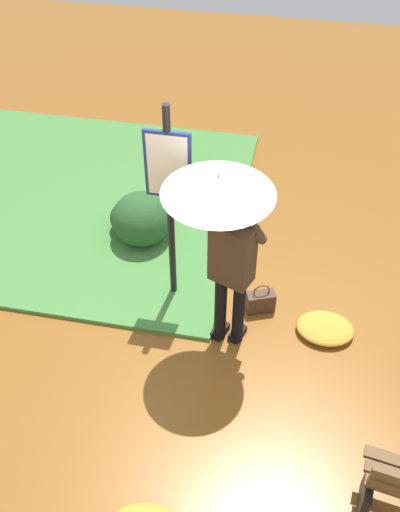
{
  "coord_description": "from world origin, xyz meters",
  "views": [
    {
      "loc": [
        -0.53,
        3.69,
        4.67
      ],
      "look_at": [
        0.27,
        -0.35,
        0.85
      ],
      "focal_mm": 40.52,
      "sensor_mm": 36.0,
      "label": 1
    }
  ],
  "objects": [
    {
      "name": "info_sign_post",
      "position": [
        0.62,
        -0.59,
        1.44
      ],
      "size": [
        0.44,
        0.07,
        2.3
      ],
      "color": "black",
      "rests_on": "ground_plane"
    },
    {
      "name": "ground_plane",
      "position": [
        0.0,
        0.0,
        0.0
      ],
      "size": [
        18.0,
        18.0,
        0.0
      ],
      "primitive_type": "plane",
      "color": "brown"
    },
    {
      "name": "person_with_umbrella",
      "position": [
        0.01,
        -0.08,
        1.55
      ],
      "size": [
        0.96,
        0.96,
        2.04
      ],
      "color": "black",
      "rests_on": "ground_plane"
    },
    {
      "name": "shrub_cluster",
      "position": [
        1.23,
        -1.43,
        0.3
      ],
      "size": [
        0.78,
        0.71,
        0.64
      ],
      "color": "#285628",
      "rests_on": "ground_plane"
    },
    {
      "name": "leaf_pile_near_person",
      "position": [
        -1.05,
        -0.35,
        0.07
      ],
      "size": [
        0.59,
        0.48,
        0.13
      ],
      "color": "gold",
      "rests_on": "ground_plane"
    },
    {
      "name": "handbag",
      "position": [
        -0.35,
        -0.54,
        0.13
      ],
      "size": [
        0.33,
        0.24,
        0.37
      ],
      "color": "#4C3323",
      "rests_on": "ground_plane"
    },
    {
      "name": "grass_verge",
      "position": [
        2.5,
        -1.99,
        0.03
      ],
      "size": [
        4.8,
        4.0,
        0.05
      ],
      "color": "#47843D",
      "rests_on": "ground_plane"
    }
  ]
}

